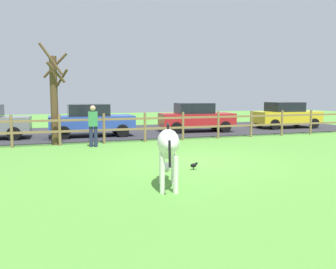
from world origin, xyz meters
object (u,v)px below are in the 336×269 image
crow_on_grass (194,165)px  parked_car_red (196,117)px  parked_car_blue (91,120)px  visitor_near_fence (93,124)px  zebra (168,146)px  bare_tree (54,96)px  parked_car_yellow (286,115)px

crow_on_grass → parked_car_red: size_ratio=0.05×
parked_car_blue → visitor_near_fence: bearing=-95.4°
crow_on_grass → parked_car_red: (4.00, 8.97, 0.72)m
zebra → parked_car_red: (5.29, 10.50, -0.08)m
bare_tree → parked_car_blue: bare_tree is taller
crow_on_grass → visitor_near_fence: 5.71m
parked_car_red → parked_car_blue: same height
parked_car_yellow → visitor_near_fence: (-12.11, -3.89, 0.06)m
zebra → parked_car_yellow: 15.61m
zebra → crow_on_grass: 2.16m
crow_on_grass → visitor_near_fence: bearing=111.2°
zebra → parked_car_red: 11.76m
bare_tree → parked_car_red: 7.95m
crow_on_grass → zebra: bearing=-130.0°
zebra → parked_car_red: parked_car_red is taller
zebra → parked_car_yellow: bearing=43.3°
zebra → parked_car_red: size_ratio=0.45×
crow_on_grass → parked_car_yellow: 13.64m
zebra → visitor_near_fence: visitor_near_fence is taller
bare_tree → parked_car_red: size_ratio=0.98×
bare_tree → parked_car_yellow: bare_tree is taller
parked_car_yellow → visitor_near_fence: 12.72m
crow_on_grass → parked_car_yellow: bearing=42.3°
parked_car_blue → parked_car_red: bearing=3.9°
parked_car_yellow → zebra: bearing=-136.7°
visitor_near_fence → bare_tree: bearing=141.3°
crow_on_grass → visitor_near_fence: size_ratio=0.13×
zebra → parked_car_red: bearing=63.3°
parked_car_blue → visitor_near_fence: (-0.31, -3.31, 0.06)m
bare_tree → parked_car_blue: bearing=52.1°
bare_tree → parked_car_yellow: 13.84m
parked_car_blue → crow_on_grass: bearing=-78.6°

